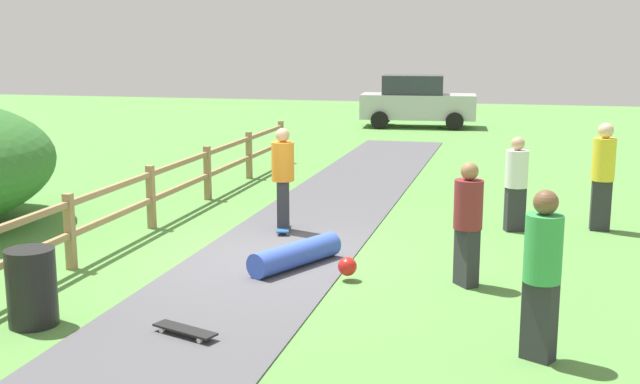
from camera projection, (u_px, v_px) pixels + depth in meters
name	position (u px, v px, depth m)	size (l,w,h in m)	color
ground_plane	(272.00, 257.00, 11.93)	(60.00, 60.00, 0.00)	#568E42
asphalt_path	(272.00, 257.00, 11.92)	(2.40, 28.00, 0.02)	#515156
wooden_fence	(114.00, 205.00, 12.42)	(0.12, 18.12, 1.10)	#997A51
trash_bin	(32.00, 287.00, 9.03)	(0.56, 0.56, 0.90)	black
skater_riding	(283.00, 174.00, 13.30)	(0.46, 0.82, 1.76)	#265999
skater_fallen	(299.00, 255.00, 11.29)	(1.50, 1.64, 0.36)	blue
skateboard_loose	(185.00, 330.00, 8.71)	(0.82, 0.46, 0.08)	black
bystander_maroon	(468.00, 219.00, 10.40)	(0.53, 0.53, 1.66)	#2D2D33
bystander_yellow	(603.00, 171.00, 13.42)	(0.39, 0.39, 1.85)	#2D2D33
bystander_green	(542.00, 267.00, 7.95)	(0.52, 0.52, 1.78)	#2D2D33
bystander_white	(516.00, 180.00, 13.41)	(0.49, 0.49, 1.62)	#2D2D33
parked_car_silver	(417.00, 101.00, 29.34)	(4.33, 2.27, 1.92)	#B7B7BC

